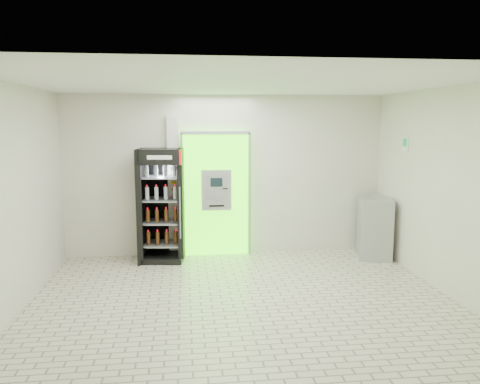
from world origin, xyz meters
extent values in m
plane|color=beige|center=(0.00, 0.00, 0.00)|extent=(6.00, 6.00, 0.00)
plane|color=silver|center=(0.00, 2.50, 1.50)|extent=(6.00, 0.00, 6.00)
plane|color=silver|center=(0.00, -2.50, 1.50)|extent=(6.00, 0.00, 6.00)
plane|color=silver|center=(-3.00, 0.00, 1.50)|extent=(0.00, 5.00, 5.00)
plane|color=silver|center=(3.00, 0.00, 1.50)|extent=(0.00, 5.00, 5.00)
plane|color=white|center=(0.00, 0.00, 3.00)|extent=(6.00, 6.00, 0.00)
cube|color=#3CEA09|center=(-0.20, 2.43, 1.15)|extent=(1.20, 0.12, 2.30)
cube|color=gray|center=(-0.20, 2.36, 2.30)|extent=(1.28, 0.04, 0.06)
cube|color=gray|center=(-0.83, 2.36, 1.15)|extent=(0.04, 0.04, 2.30)
cube|color=gray|center=(0.43, 2.36, 1.15)|extent=(0.04, 0.04, 2.30)
cube|color=black|center=(-0.10, 2.38, 0.50)|extent=(0.62, 0.01, 0.67)
cube|color=black|center=(-0.54, 2.38, 1.98)|extent=(0.22, 0.01, 0.18)
cube|color=#9EA0A5|center=(-0.20, 2.32, 1.25)|extent=(0.55, 0.12, 0.75)
cube|color=black|center=(-0.20, 2.25, 1.40)|extent=(0.22, 0.01, 0.16)
cube|color=gray|center=(-0.20, 2.25, 1.12)|extent=(0.16, 0.01, 0.12)
cube|color=black|center=(-0.04, 2.25, 1.28)|extent=(0.09, 0.01, 0.02)
cube|color=black|center=(-0.20, 2.25, 0.96)|extent=(0.28, 0.01, 0.03)
cube|color=silver|center=(-0.98, 2.45, 1.30)|extent=(0.22, 0.10, 2.60)
cube|color=#193FB2|center=(-0.98, 2.40, 1.65)|extent=(0.09, 0.01, 0.06)
cube|color=red|center=(-0.98, 2.40, 1.52)|extent=(0.09, 0.01, 0.06)
cube|color=yellow|center=(-0.98, 2.40, 1.39)|extent=(0.09, 0.01, 0.06)
cube|color=orange|center=(-0.98, 2.40, 1.26)|extent=(0.09, 0.01, 0.06)
cube|color=red|center=(-0.98, 2.40, 1.13)|extent=(0.09, 0.01, 0.06)
cube|color=black|center=(-1.20, 2.14, 1.02)|extent=(0.84, 0.78, 2.03)
cube|color=black|center=(-1.20, 2.46, 1.02)|extent=(0.76, 0.15, 2.03)
cube|color=red|center=(-1.20, 1.80, 1.90)|extent=(0.74, 0.10, 0.24)
cube|color=white|center=(-1.20, 1.80, 1.90)|extent=(0.42, 0.06, 0.07)
cube|color=black|center=(-1.20, 2.14, 0.05)|extent=(0.84, 0.78, 0.10)
cylinder|color=gray|center=(-0.87, 1.78, 0.93)|extent=(0.03, 0.03, 0.91)
cube|color=gray|center=(-1.20, 2.14, 0.30)|extent=(0.71, 0.67, 0.02)
cube|color=gray|center=(-1.20, 2.14, 0.71)|extent=(0.71, 0.67, 0.02)
cube|color=gray|center=(-1.20, 2.14, 1.12)|extent=(0.71, 0.67, 0.02)
cube|color=gray|center=(-1.20, 2.14, 1.52)|extent=(0.71, 0.67, 0.02)
cube|color=#9EA0A5|center=(2.71, 1.90, 0.56)|extent=(0.76, 0.96, 1.12)
cube|color=gray|center=(2.43, 1.90, 0.62)|extent=(0.21, 0.80, 0.01)
cube|color=white|center=(2.99, 1.40, 2.12)|extent=(0.02, 0.22, 0.26)
cube|color=#0D933C|center=(2.98, 1.40, 2.15)|extent=(0.00, 0.14, 0.14)
camera|label=1|loc=(-0.78, -6.25, 2.48)|focal=35.00mm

